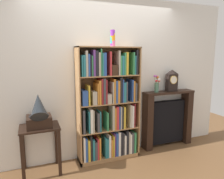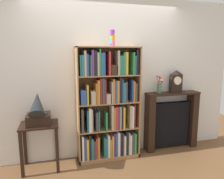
{
  "view_description": "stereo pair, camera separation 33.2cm",
  "coord_description": "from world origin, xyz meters",
  "px_view_note": "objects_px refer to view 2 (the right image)",
  "views": [
    {
      "loc": [
        -1.14,
        -2.96,
        1.7
      ],
      "look_at": [
        0.06,
        0.09,
        1.15
      ],
      "focal_mm": 33.49,
      "sensor_mm": 36.0,
      "label": 1
    },
    {
      "loc": [
        -0.82,
        -3.07,
        1.7
      ],
      "look_at": [
        0.06,
        0.09,
        1.15
      ],
      "focal_mm": 33.49,
      "sensor_mm": 36.0,
      "label": 2
    }
  ],
  "objects_px": {
    "flower_vase": "(160,85)",
    "mantel_clock": "(176,81)",
    "fireplace_mantel": "(171,121)",
    "gramophone": "(38,111)",
    "cup_stack": "(112,38)",
    "side_table_left": "(40,136)",
    "bookshelf": "(108,109)"
  },
  "relations": [
    {
      "from": "gramophone",
      "to": "flower_vase",
      "type": "relative_size",
      "value": 1.76
    },
    {
      "from": "bookshelf",
      "to": "side_table_left",
      "type": "relative_size",
      "value": 2.61
    },
    {
      "from": "flower_vase",
      "to": "side_table_left",
      "type": "bearing_deg",
      "value": -177.18
    },
    {
      "from": "gramophone",
      "to": "mantel_clock",
      "type": "bearing_deg",
      "value": 4.07
    },
    {
      "from": "cup_stack",
      "to": "fireplace_mantel",
      "type": "xyz_separation_m",
      "value": [
        1.13,
        0.09,
        -1.43
      ]
    },
    {
      "from": "bookshelf",
      "to": "side_table_left",
      "type": "xyz_separation_m",
      "value": [
        -1.06,
        -0.05,
        -0.33
      ]
    },
    {
      "from": "side_table_left",
      "to": "gramophone",
      "type": "bearing_deg",
      "value": -90.0
    },
    {
      "from": "gramophone",
      "to": "flower_vase",
      "type": "xyz_separation_m",
      "value": [
        1.99,
        0.16,
        0.27
      ]
    },
    {
      "from": "gramophone",
      "to": "mantel_clock",
      "type": "xyz_separation_m",
      "value": [
        2.3,
        0.16,
        0.33
      ]
    },
    {
      "from": "bookshelf",
      "to": "gramophone",
      "type": "distance_m",
      "value": 1.07
    },
    {
      "from": "fireplace_mantel",
      "to": "mantel_clock",
      "type": "bearing_deg",
      "value": -22.95
    },
    {
      "from": "cup_stack",
      "to": "fireplace_mantel",
      "type": "distance_m",
      "value": 1.83
    },
    {
      "from": "side_table_left",
      "to": "fireplace_mantel",
      "type": "xyz_separation_m",
      "value": [
        2.25,
        0.12,
        0.0
      ]
    },
    {
      "from": "fireplace_mantel",
      "to": "cup_stack",
      "type": "bearing_deg",
      "value": -175.39
    },
    {
      "from": "gramophone",
      "to": "fireplace_mantel",
      "type": "distance_m",
      "value": 2.3
    },
    {
      "from": "mantel_clock",
      "to": "bookshelf",
      "type": "bearing_deg",
      "value": -177.82
    },
    {
      "from": "bookshelf",
      "to": "gramophone",
      "type": "xyz_separation_m",
      "value": [
        -1.06,
        -0.12,
        0.07
      ]
    },
    {
      "from": "flower_vase",
      "to": "gramophone",
      "type": "bearing_deg",
      "value": -175.29
    },
    {
      "from": "gramophone",
      "to": "fireplace_mantel",
      "type": "height_order",
      "value": "gramophone"
    },
    {
      "from": "bookshelf",
      "to": "mantel_clock",
      "type": "bearing_deg",
      "value": 2.18
    },
    {
      "from": "fireplace_mantel",
      "to": "flower_vase",
      "type": "height_order",
      "value": "flower_vase"
    },
    {
      "from": "gramophone",
      "to": "side_table_left",
      "type": "bearing_deg",
      "value": 90.0
    },
    {
      "from": "cup_stack",
      "to": "side_table_left",
      "type": "distance_m",
      "value": 1.82
    },
    {
      "from": "flower_vase",
      "to": "fireplace_mantel",
      "type": "bearing_deg",
      "value": 4.45
    },
    {
      "from": "side_table_left",
      "to": "mantel_clock",
      "type": "relative_size",
      "value": 1.78
    },
    {
      "from": "cup_stack",
      "to": "gramophone",
      "type": "xyz_separation_m",
      "value": [
        -1.12,
        -0.09,
        -1.03
      ]
    },
    {
      "from": "cup_stack",
      "to": "fireplace_mantel",
      "type": "relative_size",
      "value": 0.24
    },
    {
      "from": "flower_vase",
      "to": "mantel_clock",
      "type": "bearing_deg",
      "value": 0.03
    },
    {
      "from": "cup_stack",
      "to": "gramophone",
      "type": "relative_size",
      "value": 0.46
    },
    {
      "from": "side_table_left",
      "to": "fireplace_mantel",
      "type": "height_order",
      "value": "fireplace_mantel"
    },
    {
      "from": "fireplace_mantel",
      "to": "bookshelf",
      "type": "bearing_deg",
      "value": -176.75
    },
    {
      "from": "fireplace_mantel",
      "to": "mantel_clock",
      "type": "xyz_separation_m",
      "value": [
        0.05,
        -0.02,
        0.72
      ]
    }
  ]
}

